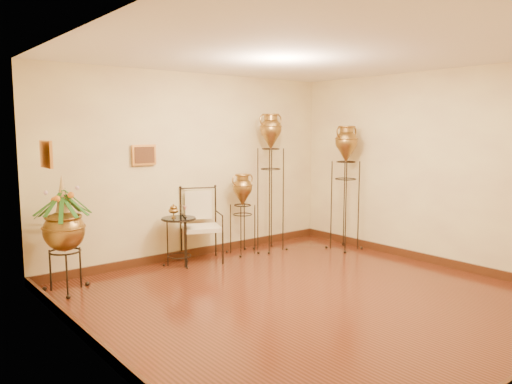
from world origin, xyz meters
TOP-DOWN VIEW (x-y plane):
  - ground at (0.00, 0.00)m, footprint 5.00×5.00m
  - room_shell at (-0.01, 0.01)m, footprint 5.02×5.02m
  - amphora_tall at (1.14, 2.05)m, footprint 0.48×0.48m
  - amphora_mid at (2.15, 1.35)m, footprint 0.55×0.55m
  - amphora_short at (0.66, 2.15)m, footprint 0.51×0.51m
  - planter_urn at (-2.15, 1.98)m, footprint 0.92×0.92m
  - armchair at (-0.11, 2.15)m, footprint 0.79×0.76m
  - side_table at (-0.49, 2.15)m, footprint 0.50×0.50m

SIDE VIEW (x-z plane):
  - ground at x=0.00m, z-range 0.00..0.00m
  - side_table at x=-0.49m, z-range -0.08..0.81m
  - armchair at x=-0.11m, z-range 0.00..1.10m
  - amphora_short at x=0.66m, z-range 0.00..1.29m
  - planter_urn at x=-2.15m, z-range 0.09..1.54m
  - amphora_mid at x=2.15m, z-range 0.01..2.05m
  - amphora_tall at x=1.14m, z-range 0.02..2.25m
  - room_shell at x=-0.01m, z-range 0.33..3.14m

